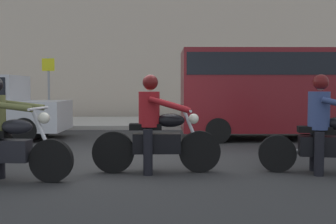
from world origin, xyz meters
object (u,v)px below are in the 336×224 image
Objects in this scene: parked_van_maroon at (265,88)px; street_sign_post at (49,83)px; motorcycle_with_rider_denim_blue at (325,133)px; motorcycle_with_rider_olive at (1,138)px; motorcycle_with_rider_crimson at (156,133)px.

parked_van_maroon is 1.95× the size of street_sign_post.
motorcycle_with_rider_denim_blue is 10.45m from street_sign_post.
motorcycle_with_rider_olive is 1.01× the size of motorcycle_with_rider_crimson.
motorcycle_with_rider_crimson is at bearing -63.40° from street_sign_post.
motorcycle_with_rider_denim_blue is 2.73m from motorcycle_with_rider_crimson.
street_sign_post reaches higher than motorcycle_with_rider_olive.
street_sign_post reaches higher than motorcycle_with_rider_crimson.
motorcycle_with_rider_denim_blue is at bearing -50.14° from street_sign_post.
motorcycle_with_rider_denim_blue is 0.91× the size of street_sign_post.
motorcycle_with_rider_crimson is (2.25, 0.63, 0.01)m from motorcycle_with_rider_olive.
motorcycle_with_rider_denim_blue is at bearing -92.00° from parked_van_maroon.
street_sign_post is (-6.83, 3.46, 0.18)m from parked_van_maroon.
street_sign_post is at bearing 153.11° from parked_van_maroon.
street_sign_post reaches higher than parked_van_maroon.
parked_van_maroon is (0.16, 4.53, 0.73)m from motorcycle_with_rider_denim_blue.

